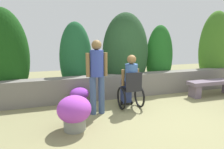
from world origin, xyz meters
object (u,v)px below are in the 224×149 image
Objects in this scene: person_standing_companion at (97,72)px; flower_pot_purple_near at (79,95)px; flower_pot_terracotta_by_wall at (74,112)px; person_in_wheelchair at (130,83)px; stone_bench at (213,85)px.

person_standing_companion is 3.46× the size of flower_pot_purple_near.
person_in_wheelchair is at bearing 27.75° from flower_pot_terracotta_by_wall.
stone_bench is 4.35m from flower_pot_terracotta_by_wall.
flower_pot_purple_near is at bearing 156.92° from person_in_wheelchair.
stone_bench is at bearing -5.56° from flower_pot_purple_near.
flower_pot_purple_near is 1.39m from flower_pot_terracotta_by_wall.
flower_pot_terracotta_by_wall is (-0.60, -0.65, -0.61)m from person_standing_companion.
flower_pot_terracotta_by_wall reaches higher than flower_pot_purple_near.
person_in_wheelchair is (-2.77, -0.20, 0.30)m from stone_bench.
person_in_wheelchair is 1.35m from flower_pot_purple_near.
person_in_wheelchair is 1.68m from flower_pot_terracotta_by_wall.
stone_bench is 2.44× the size of flower_pot_terracotta_by_wall.
stone_bench is 1.23× the size of person_in_wheelchair.
person_standing_companion is at bearing 47.04° from flower_pot_terracotta_by_wall.
person_standing_companion is at bearing -168.43° from person_in_wheelchair.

